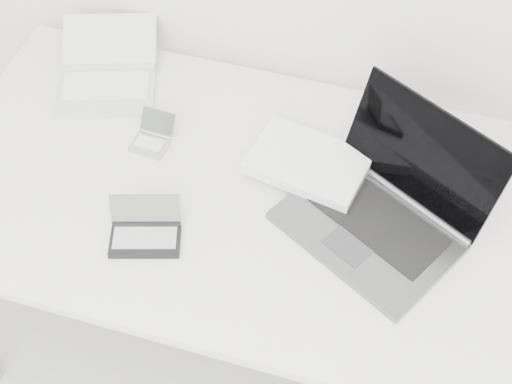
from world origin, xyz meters
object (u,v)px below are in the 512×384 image
(desk, at_px, (273,210))
(netbook_open_white, at_px, (107,77))
(laptop_large, at_px, (358,193))
(palmtop_charcoal, at_px, (145,233))

(desk, height_order, netbook_open_white, netbook_open_white)
(laptop_large, bearing_deg, palmtop_charcoal, -123.62)
(desk, bearing_deg, palmtop_charcoal, -142.35)
(desk, xyz_separation_m, laptop_large, (0.19, 0.04, 0.09))
(desk, relative_size, palmtop_charcoal, 8.93)
(laptop_large, relative_size, netbook_open_white, 1.53)
(netbook_open_white, distance_m, palmtop_charcoal, 0.51)
(desk, bearing_deg, laptop_large, 11.02)
(desk, xyz_separation_m, palmtop_charcoal, (-0.24, -0.18, 0.06))
(netbook_open_white, bearing_deg, desk, -43.19)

